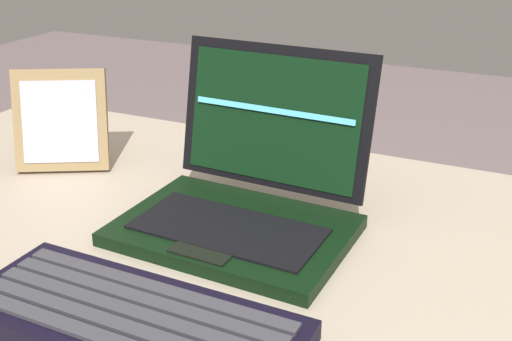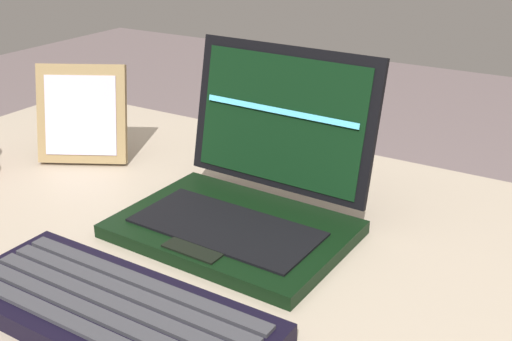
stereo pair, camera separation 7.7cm
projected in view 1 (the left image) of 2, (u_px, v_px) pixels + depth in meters
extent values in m
cube|color=tan|center=(276.00, 252.00, 0.78)|extent=(1.43, 0.69, 0.03)
cylinder|color=black|center=(60.00, 270.00, 1.42)|extent=(0.06, 0.06, 0.71)
cube|color=black|center=(234.00, 230.00, 0.79)|extent=(0.30, 0.21, 0.02)
cube|color=black|center=(228.00, 228.00, 0.77)|extent=(0.24, 0.12, 0.00)
cube|color=black|center=(201.00, 252.00, 0.72)|extent=(0.08, 0.04, 0.00)
cube|color=black|center=(274.00, 117.00, 0.84)|extent=(0.27, 0.06, 0.19)
cube|color=black|center=(273.00, 119.00, 0.83)|extent=(0.25, 0.05, 0.17)
cube|color=#59CCF2|center=(272.00, 110.00, 0.83)|extent=(0.23, 0.01, 0.01)
cube|color=black|center=(130.00, 322.00, 0.61)|extent=(0.35, 0.14, 0.02)
cube|color=#38383D|center=(100.00, 337.00, 0.57)|extent=(0.32, 0.02, 0.00)
cube|color=#38383D|center=(115.00, 324.00, 0.59)|extent=(0.32, 0.02, 0.00)
cube|color=#38383D|center=(129.00, 311.00, 0.61)|extent=(0.32, 0.02, 0.00)
cube|color=#38383D|center=(143.00, 299.00, 0.62)|extent=(0.32, 0.02, 0.00)
cube|color=#38383D|center=(155.00, 288.00, 0.64)|extent=(0.32, 0.02, 0.00)
cube|color=olive|center=(61.00, 120.00, 0.97)|extent=(0.15, 0.12, 0.16)
cube|color=silver|center=(60.00, 122.00, 0.96)|extent=(0.12, 0.09, 0.12)
cube|color=olive|center=(70.00, 152.00, 1.02)|extent=(0.02, 0.02, 0.03)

